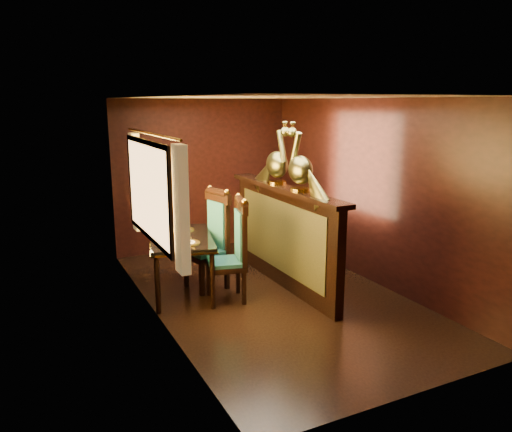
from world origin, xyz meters
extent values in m
plane|color=black|center=(0.00, 0.00, 0.00)|extent=(5.00, 5.00, 0.00)
cube|color=black|center=(0.00, 2.50, 1.25)|extent=(3.00, 0.04, 2.50)
cube|color=black|center=(0.00, -2.50, 1.25)|extent=(3.00, 0.04, 2.50)
cube|color=black|center=(-1.50, 0.00, 1.25)|extent=(0.04, 5.00, 2.50)
cube|color=black|center=(1.50, 0.00, 1.25)|extent=(0.04, 5.00, 2.50)
cube|color=beige|center=(0.00, 0.00, 2.50)|extent=(3.00, 5.00, 0.04)
cube|color=#FFC672|center=(-1.50, 0.30, 1.45)|extent=(0.01, 1.70, 1.05)
cube|color=yellow|center=(-1.40, -0.67, 1.40)|extent=(0.10, 0.22, 1.30)
cube|color=yellow|center=(-1.40, 1.27, 1.40)|extent=(0.10, 0.22, 1.30)
cylinder|color=gold|center=(-1.42, 0.30, 2.10)|extent=(0.03, 2.20, 0.03)
cube|color=black|center=(0.33, 0.30, 0.65)|extent=(0.12, 2.60, 1.30)
cube|color=#3B3B1B|center=(0.26, 0.30, 0.70)|extent=(0.02, 2.20, 0.95)
cube|color=black|center=(0.33, 0.30, 1.33)|extent=(0.26, 2.70, 0.06)
cube|color=black|center=(-1.01, 0.61, 0.75)|extent=(1.06, 1.43, 0.04)
cube|color=gold|center=(-1.01, 0.61, 0.72)|extent=(1.09, 1.46, 0.02)
cylinder|color=black|center=(-1.47, 0.13, 0.35)|extent=(0.06, 0.06, 0.71)
cylinder|color=black|center=(-0.84, -0.04, 0.35)|extent=(0.06, 0.06, 0.71)
cylinder|color=black|center=(-1.18, 1.25, 0.35)|extent=(0.06, 0.06, 0.71)
cylinder|color=black|center=(-0.55, 1.09, 0.35)|extent=(0.06, 0.06, 0.71)
cylinder|color=gold|center=(-1.04, 0.27, 0.77)|extent=(0.30, 0.30, 0.01)
cone|color=silver|center=(-1.04, 0.27, 0.83)|extent=(0.11, 0.11, 0.10)
cylinder|color=gold|center=(-0.89, 0.91, 0.77)|extent=(0.30, 0.30, 0.01)
cone|color=silver|center=(-0.89, 0.91, 0.83)|extent=(0.11, 0.11, 0.10)
cylinder|color=silver|center=(-1.31, 0.65, 0.80)|extent=(0.03, 0.03, 0.06)
cylinder|color=silver|center=(-1.31, 0.70, 0.80)|extent=(0.03, 0.03, 0.06)
cube|color=black|center=(-0.59, 0.15, 0.45)|extent=(0.56, 0.56, 0.06)
cube|color=#124F52|center=(-0.59, 0.15, 0.50)|extent=(0.51, 0.51, 0.05)
cube|color=#124F52|center=(-0.39, 0.11, 0.84)|extent=(0.12, 0.37, 0.60)
cube|color=black|center=(-0.83, 0.01, 0.21)|extent=(0.05, 0.05, 0.42)
cube|color=black|center=(-0.45, -0.08, 0.21)|extent=(0.05, 0.05, 0.42)
cube|color=black|center=(-0.74, 0.39, 0.21)|extent=(0.05, 0.05, 0.42)
cube|color=black|center=(-0.36, 0.30, 0.21)|extent=(0.05, 0.05, 0.42)
sphere|color=gold|center=(-0.44, -0.08, 1.30)|extent=(0.07, 0.07, 0.07)
sphere|color=gold|center=(-0.35, 0.29, 1.30)|extent=(0.07, 0.07, 0.07)
cube|color=black|center=(-0.66, 0.66, 0.46)|extent=(0.56, 0.56, 0.06)
cube|color=#124F52|center=(-0.66, 0.66, 0.51)|extent=(0.51, 0.51, 0.05)
cube|color=#124F52|center=(-0.46, 0.70, 0.86)|extent=(0.11, 0.37, 0.61)
cube|color=black|center=(-0.82, 0.42, 0.21)|extent=(0.05, 0.05, 0.43)
cube|color=black|center=(-0.43, 0.50, 0.21)|extent=(0.05, 0.05, 0.43)
cube|color=black|center=(-0.90, 0.81, 0.21)|extent=(0.05, 0.05, 0.43)
cube|color=black|center=(-0.51, 0.89, 0.21)|extent=(0.05, 0.05, 0.43)
sphere|color=gold|center=(-0.42, 0.51, 1.32)|extent=(0.07, 0.07, 0.07)
sphere|color=gold|center=(-0.50, 0.89, 1.32)|extent=(0.07, 0.07, 0.07)
camera|label=1|loc=(-2.87, -5.33, 2.45)|focal=35.00mm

